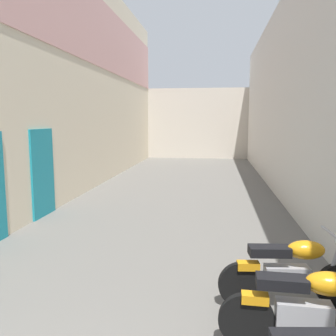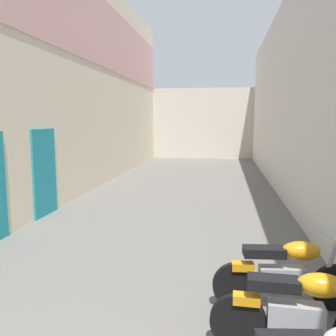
{
  "view_description": "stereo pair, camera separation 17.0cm",
  "coord_description": "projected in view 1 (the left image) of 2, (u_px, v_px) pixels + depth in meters",
  "views": [
    {
      "loc": [
        1.2,
        -0.48,
        2.42
      ],
      "look_at": [
        0.14,
        7.29,
        1.35
      ],
      "focal_mm": 37.86,
      "sensor_mm": 36.0,
      "label": 1
    },
    {
      "loc": [
        1.37,
        -0.45,
        2.42
      ],
      "look_at": [
        0.14,
        7.29,
        1.35
      ],
      "focal_mm": 37.86,
      "sensor_mm": 36.0,
      "label": 2
    }
  ],
  "objects": [
    {
      "name": "ground_plane",
      "position": [
        171.0,
        209.0,
        9.74
      ],
      "size": [
        37.9,
        37.9,
        0.0
      ],
      "primitive_type": "plane",
      "color": "#66635E"
    },
    {
      "name": "motorcycle_third",
      "position": [
        310.0,
        308.0,
        3.64
      ],
      "size": [
        1.85,
        0.58,
        1.04
      ],
      "color": "black",
      "rests_on": "ground"
    },
    {
      "name": "motorcycle_fourth",
      "position": [
        291.0,
        271.0,
        4.55
      ],
      "size": [
        1.85,
        0.58,
        1.04
      ],
      "color": "black",
      "rests_on": "ground"
    },
    {
      "name": "building_right",
      "position": [
        287.0,
        97.0,
        10.83
      ],
      "size": [
        0.45,
        21.9,
        6.21
      ],
      "color": "beige",
      "rests_on": "ground"
    },
    {
      "name": "building_far_end",
      "position": [
        198.0,
        123.0,
        23.14
      ],
      "size": [
        9.26,
        2.0,
        4.38
      ],
      "primitive_type": "cube",
      "color": "beige",
      "rests_on": "ground"
    },
    {
      "name": "building_left",
      "position": [
        78.0,
        74.0,
        11.57
      ],
      "size": [
        0.45,
        21.9,
        7.78
      ],
      "color": "beige",
      "rests_on": "ground"
    }
  ]
}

